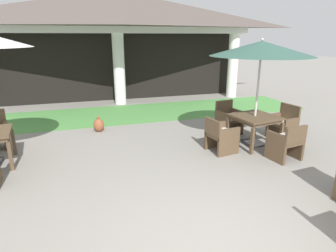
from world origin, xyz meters
TOP-DOWN VIEW (x-y plane):
  - ground_plane at (0.00, 0.00)m, footprint 60.00×60.00m
  - background_pavilion at (0.00, 8.74)m, footprint 11.13×2.66m
  - lawn_strip at (0.00, 7.00)m, footprint 12.93×2.63m
  - patio_table_near_foreground at (2.54, 3.10)m, footprint 1.13×1.13m
  - patio_umbrella_near_foreground at (2.54, 3.10)m, footprint 2.37×2.37m
  - patio_chair_near_foreground_east at (3.54, 3.27)m, footprint 0.60×0.71m
  - patio_chair_near_foreground_west at (1.54, 2.93)m, footprint 0.67×0.68m
  - patio_chair_near_foreground_south at (2.71, 2.10)m, footprint 0.69×0.65m
  - patio_chair_near_foreground_north at (2.37, 4.10)m, footprint 0.66×0.66m
  - terracotta_urn at (-1.09, 5.28)m, footprint 0.30×0.30m

SIDE VIEW (x-z plane):
  - ground_plane at x=0.00m, z-range 0.00..0.00m
  - lawn_strip at x=0.00m, z-range 0.00..0.01m
  - terracotta_urn at x=-1.09m, z-range -0.04..0.42m
  - patio_chair_near_foreground_west at x=1.54m, z-range -0.01..0.80m
  - patio_chair_near_foreground_south at x=2.71m, z-range -0.01..0.81m
  - patio_chair_near_foreground_north at x=2.37m, z-range -0.04..0.86m
  - patio_chair_near_foreground_east at x=3.54m, z-range -0.04..0.87m
  - patio_table_near_foreground at x=2.54m, z-range 0.28..1.03m
  - patio_umbrella_near_foreground at x=2.54m, z-range 1.03..3.60m
  - background_pavilion at x=0.00m, z-range 1.14..5.35m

